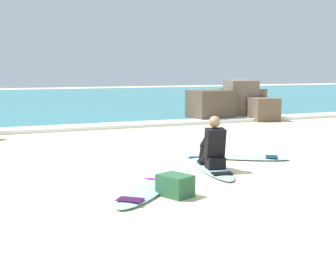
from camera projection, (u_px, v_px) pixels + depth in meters
The scene contains 9 objects.
ground_plane at pixel (177, 170), 8.56m from camera, with size 80.00×80.00×0.00m, color beige.
sea at pixel (34, 100), 27.07m from camera, with size 80.00×28.00×0.10m, color teal.
breaking_foam at pixel (91, 127), 14.59m from camera, with size 80.00×0.90×0.11m, color white.
surfboard_main at pixel (209, 166), 8.80m from camera, with size 1.04×2.61×0.08m.
surfer_seated at pixel (213, 147), 8.47m from camera, with size 0.45×0.74×0.95m.
surfboard_spare_near at pixel (146, 190), 7.02m from camera, with size 1.73×1.91×0.08m.
surfboard_spare_far at pixel (240, 157), 9.67m from camera, with size 1.97×1.60×0.08m.
rock_outcrop_distant at pixel (237, 103), 17.53m from camera, with size 3.25×3.02×1.43m.
beach_bag at pixel (175, 185), 6.81m from camera, with size 0.36×0.48×0.32m, color #285B38.
Camera 1 is at (-3.44, -7.65, 1.86)m, focal length 49.49 mm.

